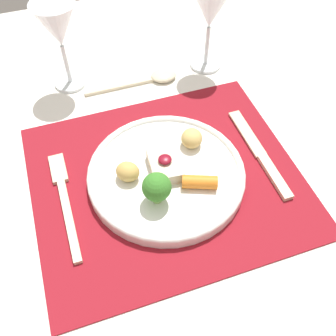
{
  "coord_description": "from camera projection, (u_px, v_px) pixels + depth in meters",
  "views": [
    {
      "loc": [
        -0.12,
        -0.35,
        1.27
      ],
      "look_at": [
        0.0,
        0.0,
        0.79
      ],
      "focal_mm": 42.0,
      "sensor_mm": 36.0,
      "label": 1
    }
  ],
  "objects": [
    {
      "name": "ground_plane",
      "position": [
        167.0,
        326.0,
        1.23
      ],
      "size": [
        8.0,
        8.0,
        0.0
      ],
      "primitive_type": "plane",
      "color": "#4C4742"
    },
    {
      "name": "dining_table",
      "position": [
        166.0,
        206.0,
        0.69
      ],
      "size": [
        1.57,
        1.18,
        0.77
      ],
      "color": "white",
      "rests_on": "ground_plane"
    },
    {
      "name": "placemat",
      "position": [
        166.0,
        179.0,
        0.62
      ],
      "size": [
        0.42,
        0.36,
        0.0
      ],
      "primitive_type": "cube",
      "color": "maroon",
      "rests_on": "dining_table"
    },
    {
      "name": "dinner_plate",
      "position": [
        168.0,
        171.0,
        0.61
      ],
      "size": [
        0.25,
        0.25,
        0.07
      ],
      "color": "white",
      "rests_on": "placemat"
    },
    {
      "name": "fork",
      "position": [
        64.0,
        196.0,
        0.6
      ],
      "size": [
        0.02,
        0.2,
        0.01
      ],
      "rotation": [
        0.0,
        0.0,
        -0.03
      ],
      "color": "beige",
      "rests_on": "placemat"
    },
    {
      "name": "knife",
      "position": [
        263.0,
        158.0,
        0.64
      ],
      "size": [
        0.02,
        0.2,
        0.01
      ],
      "rotation": [
        0.0,
        0.0,
        0.02
      ],
      "color": "beige",
      "rests_on": "placemat"
    },
    {
      "name": "spoon",
      "position": [
        153.0,
        78.0,
        0.77
      ],
      "size": [
        0.18,
        0.04,
        0.01
      ],
      "rotation": [
        0.0,
        0.0,
        -0.01
      ],
      "color": "beige",
      "rests_on": "dining_table"
    },
    {
      "name": "wine_glass_near",
      "position": [
        210.0,
        10.0,
        0.71
      ],
      "size": [
        0.08,
        0.08,
        0.17
      ],
      "color": "white",
      "rests_on": "dining_table"
    },
    {
      "name": "wine_glass_far",
      "position": [
        58.0,
        29.0,
        0.68
      ],
      "size": [
        0.08,
        0.08,
        0.17
      ],
      "color": "white",
      "rests_on": "dining_table"
    }
  ]
}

